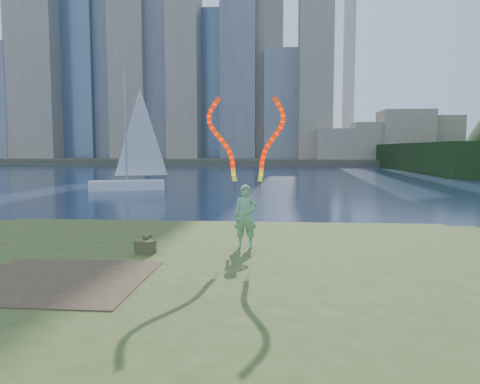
{
  "coord_description": "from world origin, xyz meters",
  "views": [
    {
      "loc": [
        1.81,
        -11.16,
        3.18
      ],
      "look_at": [
        0.8,
        1.0,
        2.05
      ],
      "focal_mm": 35.0,
      "sensor_mm": 36.0,
      "label": 1
    }
  ],
  "objects": [
    {
      "name": "sailboat",
      "position": [
        -9.64,
        24.23,
        1.56
      ],
      "size": [
        5.96,
        3.56,
        9.08
      ],
      "rotation": [
        0.0,
        0.0,
        0.34
      ],
      "color": "white",
      "rests_on": "ground"
    },
    {
      "name": "dirt_patch",
      "position": [
        -2.2,
        -3.2,
        0.81
      ],
      "size": [
        3.2,
        3.0,
        0.02
      ],
      "primitive_type": "cube",
      "color": "#47331E",
      "rests_on": "grassy_knoll"
    },
    {
      "name": "ground",
      "position": [
        0.0,
        0.0,
        0.0
      ],
      "size": [
        320.0,
        320.0,
        0.0
      ],
      "primitive_type": "plane",
      "color": "#17233B",
      "rests_on": "ground"
    },
    {
      "name": "far_shore",
      "position": [
        0.0,
        95.0,
        0.6
      ],
      "size": [
        320.0,
        40.0,
        1.2
      ],
      "primitive_type": "cube",
      "color": "#464234",
      "rests_on": "ground"
    },
    {
      "name": "woman_with_ribbons",
      "position": [
        1.04,
        -0.05,
        2.23
      ],
      "size": [
        2.0,
        0.42,
        3.92
      ],
      "rotation": [
        0.0,
        0.0,
        -0.1
      ],
      "color": "#157F1B",
      "rests_on": "grassy_knoll"
    },
    {
      "name": "canvas_bag",
      "position": [
        -1.22,
        -0.88,
        0.96
      ],
      "size": [
        0.48,
        0.54,
        0.4
      ],
      "rotation": [
        0.0,
        0.0,
        -0.32
      ],
      "color": "#484125",
      "rests_on": "grassy_knoll"
    },
    {
      "name": "grassy_knoll",
      "position": [
        0.0,
        -2.3,
        0.34
      ],
      "size": [
        20.0,
        18.0,
        0.8
      ],
      "color": "#3C4C1B",
      "rests_on": "ground"
    }
  ]
}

